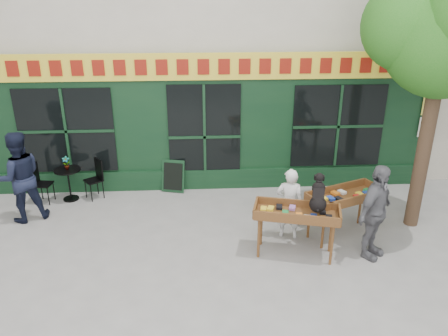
{
  "coord_description": "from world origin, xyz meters",
  "views": [
    {
      "loc": [
        -0.12,
        -7.55,
        4.6
      ],
      "look_at": [
        0.35,
        0.5,
        1.28
      ],
      "focal_mm": 35.0,
      "sensor_mm": 36.0,
      "label": 1
    }
  ],
  "objects_px": {
    "dog": "(319,192)",
    "bistro_table": "(68,178)",
    "man_right": "(375,212)",
    "book_cart_center": "(297,215)",
    "man_left": "(20,177)",
    "woman": "(289,203)",
    "book_cart_right": "(345,198)"
  },
  "relations": [
    {
      "from": "dog",
      "to": "man_right",
      "type": "distance_m",
      "value": 1.11
    },
    {
      "from": "book_cart_center",
      "to": "book_cart_right",
      "type": "xyz_separation_m",
      "value": [
        1.08,
        0.62,
        0.0
      ]
    },
    {
      "from": "man_right",
      "to": "bistro_table",
      "type": "relative_size",
      "value": 2.37
    },
    {
      "from": "dog",
      "to": "man_right",
      "type": "height_order",
      "value": "man_right"
    },
    {
      "from": "bistro_table",
      "to": "man_left",
      "type": "xyz_separation_m",
      "value": [
        -0.7,
        -0.9,
        0.44
      ]
    },
    {
      "from": "dog",
      "to": "woman",
      "type": "xyz_separation_m",
      "value": [
        -0.35,
        0.7,
        -0.56
      ]
    },
    {
      "from": "dog",
      "to": "bistro_table",
      "type": "distance_m",
      "value": 5.8
    },
    {
      "from": "woman",
      "to": "bistro_table",
      "type": "relative_size",
      "value": 1.91
    },
    {
      "from": "dog",
      "to": "man_left",
      "type": "distance_m",
      "value": 6.08
    },
    {
      "from": "dog",
      "to": "book_cart_right",
      "type": "bearing_deg",
      "value": 56.54
    },
    {
      "from": "book_cart_center",
      "to": "man_left",
      "type": "xyz_separation_m",
      "value": [
        -5.47,
        1.68,
        0.16
      ]
    },
    {
      "from": "book_cart_center",
      "to": "dog",
      "type": "bearing_deg",
      "value": 5.94
    },
    {
      "from": "book_cart_center",
      "to": "woman",
      "type": "bearing_deg",
      "value": 104.07
    },
    {
      "from": "man_right",
      "to": "man_left",
      "type": "bearing_deg",
      "value": 122.74
    },
    {
      "from": "dog",
      "to": "man_left",
      "type": "height_order",
      "value": "man_left"
    },
    {
      "from": "book_cart_center",
      "to": "man_left",
      "type": "bearing_deg",
      "value": 177.03
    },
    {
      "from": "woman",
      "to": "dog",
      "type": "bearing_deg",
      "value": 130.64
    },
    {
      "from": "dog",
      "to": "book_cart_center",
      "type": "bearing_deg",
      "value": -174.06
    },
    {
      "from": "woman",
      "to": "man_left",
      "type": "xyz_separation_m",
      "value": [
        -5.47,
        1.03,
        0.25
      ]
    },
    {
      "from": "book_cart_center",
      "to": "man_right",
      "type": "distance_m",
      "value": 1.39
    },
    {
      "from": "book_cart_center",
      "to": "dog",
      "type": "height_order",
      "value": "dog"
    },
    {
      "from": "woman",
      "to": "book_cart_right",
      "type": "xyz_separation_m",
      "value": [
        1.08,
        -0.03,
        0.1
      ]
    },
    {
      "from": "bistro_table",
      "to": "man_left",
      "type": "bearing_deg",
      "value": -127.87
    },
    {
      "from": "man_left",
      "to": "man_right",
      "type": "bearing_deg",
      "value": 137.79
    },
    {
      "from": "book_cart_right",
      "to": "man_right",
      "type": "xyz_separation_m",
      "value": [
        0.3,
        -0.75,
        0.08
      ]
    },
    {
      "from": "dog",
      "to": "bistro_table",
      "type": "relative_size",
      "value": 0.79
    },
    {
      "from": "woman",
      "to": "book_cart_right",
      "type": "height_order",
      "value": "woman"
    },
    {
      "from": "woman",
      "to": "man_right",
      "type": "bearing_deg",
      "value": 164.73
    },
    {
      "from": "woman",
      "to": "bistro_table",
      "type": "bearing_deg",
      "value": -7.92
    },
    {
      "from": "bistro_table",
      "to": "man_left",
      "type": "height_order",
      "value": "man_left"
    },
    {
      "from": "book_cart_right",
      "to": "man_left",
      "type": "xyz_separation_m",
      "value": [
        -6.56,
        1.06,
        0.16
      ]
    },
    {
      "from": "woman",
      "to": "man_right",
      "type": "height_order",
      "value": "man_right"
    }
  ]
}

